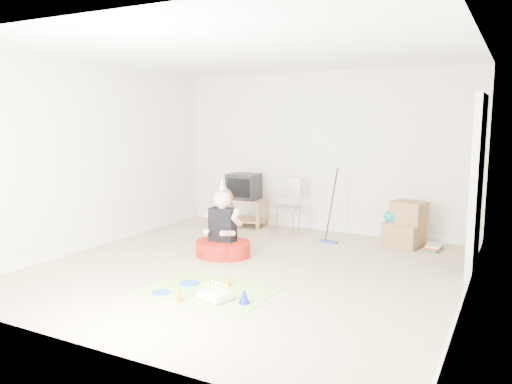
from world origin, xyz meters
The scene contains 16 objects.
ground centered at (0.00, 0.00, 0.00)m, with size 5.00×5.00×0.00m, color tan.
doorway_recess centered at (2.48, 1.20, 1.02)m, with size 0.02×0.90×2.05m, color black.
tv_stand centered at (-1.26, 2.13, 0.28)m, with size 0.79×0.53×0.47m.
crt_tv centered at (-1.26, 2.13, 0.69)m, with size 0.51×0.42×0.44m, color black.
folding_chair centered at (-0.33, 1.80, 0.45)m, with size 0.47×0.45×0.93m.
cardboard_boxes centered at (1.49, 2.03, 0.32)m, with size 0.63×0.54×0.66m.
floor_mop centered at (0.44, 1.71, 0.26)m, with size 0.29×0.37×1.10m.
book_pile centered at (1.90, 1.97, 0.04)m, with size 0.28×0.32×0.09m.
seated_woman centered at (-0.57, 0.33, 0.24)m, with size 0.81×0.81×1.08m.
party_mat centered at (0.02, -0.93, 0.00)m, with size 1.34×0.97×0.01m, color #E22F93.
birthday_cake centered at (0.23, -1.11, 0.04)m, with size 0.37×0.32×0.15m.
blue_plate_near centered at (-0.29, -0.84, 0.01)m, with size 0.22×0.22×0.01m, color blue.
blue_plate_far centered at (-0.38, -1.22, 0.01)m, with size 0.20×0.20×0.01m, color blue.
orange_cup_near centered at (0.12, -0.69, 0.05)m, with size 0.07×0.07×0.08m, color orange.
orange_cup_far centered at (-0.07, -1.34, 0.05)m, with size 0.08×0.08×0.09m, color orange.
blue_party_hat centered at (0.54, -1.07, 0.09)m, with size 0.11×0.11×0.16m, color #1925B3.
Camera 1 is at (2.89, -5.24, 1.84)m, focal length 35.00 mm.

